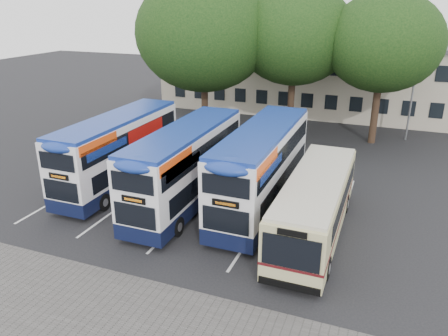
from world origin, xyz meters
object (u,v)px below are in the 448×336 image
bus_dd_right (262,165)px  bus_dd_mid (186,163)px  lamp_post (416,70)px  tree_left (204,33)px  bus_dd_left (119,148)px  tree_right (384,43)px  tree_mid (295,35)px  bus_single (316,202)px

bus_dd_right → bus_dd_mid: bearing=-164.2°
lamp_post → tree_left: tree_left is taller
lamp_post → bus_dd_left: (-14.75, -14.70, -2.94)m
bus_dd_mid → bus_dd_right: 3.70m
lamp_post → bus_dd_right: bearing=-114.8°
bus_dd_left → bus_dd_mid: size_ratio=0.99×
lamp_post → tree_right: size_ratio=0.88×
tree_mid → bus_single: 16.73m
bus_dd_left → tree_mid: bearing=64.6°
bus_single → bus_dd_left: bearing=171.5°
lamp_post → bus_single: bearing=-103.0°
lamp_post → tree_left: size_ratio=0.78×
bus_dd_right → bus_single: size_ratio=1.06×
tree_left → bus_dd_mid: bearing=-70.3°
tree_right → bus_dd_right: bearing=-108.8°
lamp_post → bus_dd_mid: size_ratio=0.96×
tree_left → bus_dd_left: 12.32m
bus_dd_mid → tree_mid: bearing=82.5°
tree_left → tree_right: (12.26, 1.98, -0.40)m
bus_dd_right → tree_mid: bearing=97.3°
bus_dd_left → bus_dd_right: bus_dd_right is taller
lamp_post → bus_single: (-3.77, -16.35, -3.54)m
lamp_post → bus_dd_mid: lamp_post is taller
bus_dd_right → bus_dd_left: bearing=-179.0°
tree_left → tree_right: tree_left is taller
tree_right → bus_dd_right: (-4.41, -12.99, -4.76)m
bus_dd_mid → bus_single: size_ratio=1.03×
tree_mid → tree_right: (6.11, -0.23, -0.33)m
tree_right → bus_single: size_ratio=1.13×
lamp_post → bus_dd_left: lamp_post is taller
tree_mid → bus_dd_left: (-6.34, -13.36, -5.17)m
tree_left → tree_mid: (6.16, 2.21, -0.08)m
bus_dd_right → bus_single: 3.52m
lamp_post → bus_dd_left: 21.03m
tree_mid → bus_dd_right: (1.69, -13.22, -5.09)m
tree_right → bus_dd_mid: 16.81m
lamp_post → bus_dd_right: (-6.72, -14.56, -2.86)m
tree_left → bus_single: (10.80, -12.79, -5.84)m
tree_left → bus_dd_mid: size_ratio=1.22×
tree_right → bus_dd_left: 18.73m
tree_left → bus_dd_right: tree_left is taller
tree_right → lamp_post: bearing=34.2°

